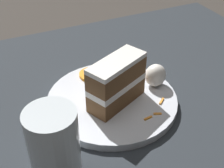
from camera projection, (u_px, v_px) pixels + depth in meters
ground_plane at (115, 132)px, 0.65m from camera, size 6.00×6.00×0.00m
dining_table at (115, 125)px, 0.64m from camera, size 1.08×0.88×0.04m
plate at (112, 100)px, 0.66m from camera, size 0.27×0.27×0.02m
cake_slice at (117, 82)px, 0.61m from camera, size 0.14×0.10×0.10m
cream_dollop at (155, 75)px, 0.68m from camera, size 0.05×0.04×0.05m
orange_garnish at (91, 74)px, 0.72m from camera, size 0.06×0.06×0.01m
carrot_shreds_scatter at (133, 87)px, 0.68m from camera, size 0.08×0.17×0.00m
drinking_glass at (55, 151)px, 0.48m from camera, size 0.08×0.08×0.13m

